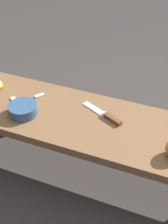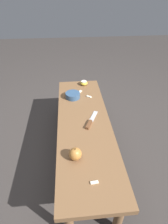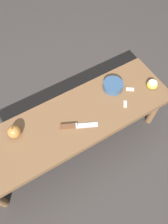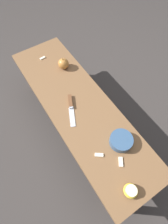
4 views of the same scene
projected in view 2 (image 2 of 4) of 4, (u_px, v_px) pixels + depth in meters
name	position (u px, v px, depth m)	size (l,w,h in m)	color
ground_plane	(84.00, 154.00, 1.58)	(8.00, 8.00, 0.00)	#383330
wooden_bench	(84.00, 126.00, 1.38)	(1.35, 0.40, 0.38)	brown
knife	(90.00, 122.00, 1.33)	(0.22, 0.12, 0.02)	#B7BABF
apple_whole	(75.00, 154.00, 1.05)	(0.08, 0.08, 0.09)	#B27233
apple_cut	(84.00, 83.00, 1.81)	(0.07, 0.07, 0.04)	gold
apple_slice_near_knife	(94.00, 182.00, 0.94)	(0.02, 0.04, 0.01)	silver
apple_slice_center	(80.00, 92.00, 1.70)	(0.06, 0.05, 0.01)	silver
apple_slice_near_bowl	(89.00, 97.00, 1.63)	(0.04, 0.05, 0.01)	silver
bowl	(73.00, 95.00, 1.61)	(0.13, 0.13, 0.05)	#335175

